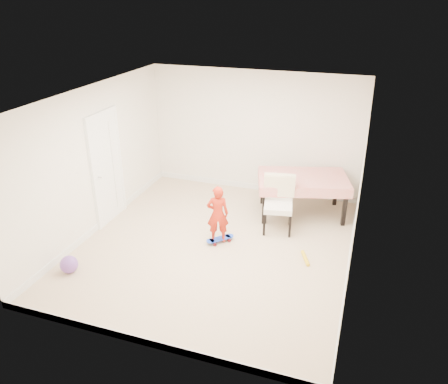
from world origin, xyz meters
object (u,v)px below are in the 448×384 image
(skateboard, at_px, (220,240))
(child, at_px, (218,216))
(dining_chair, at_px, (278,205))
(balloon, at_px, (69,264))
(dining_table, at_px, (302,195))

(skateboard, xyz_separation_m, child, (-0.04, -0.01, 0.48))
(dining_chair, xyz_separation_m, balloon, (-2.80, -2.35, -0.37))
(dining_table, bearing_deg, skateboard, -143.16)
(skateboard, bearing_deg, dining_table, 6.82)
(skateboard, relative_size, child, 0.50)
(skateboard, bearing_deg, child, 150.02)
(dining_chair, height_order, balloon, dining_chair)
(dining_chair, height_order, child, child)
(child, bearing_deg, balloon, 20.23)
(dining_chair, distance_m, child, 1.17)
(dining_table, distance_m, dining_chair, 0.85)
(dining_table, distance_m, child, 1.95)
(dining_table, xyz_separation_m, skateboard, (-1.16, -1.53, -0.36))
(dining_chair, height_order, skateboard, dining_chair)
(dining_chair, bearing_deg, skateboard, -149.65)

